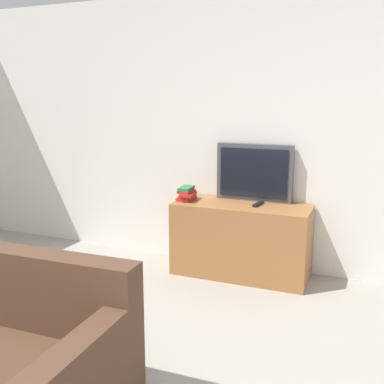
# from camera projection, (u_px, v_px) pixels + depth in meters

# --- Properties ---
(wall_back) EXTENTS (9.00, 0.06, 2.60)m
(wall_back) POSITION_uv_depth(u_px,v_px,m) (226.00, 133.00, 4.33)
(wall_back) COLOR white
(wall_back) RESTS_ON ground_plane
(tv_stand) EXTENTS (1.24, 0.49, 0.68)m
(tv_stand) POSITION_uv_depth(u_px,v_px,m) (241.00, 240.00, 4.16)
(tv_stand) COLOR #9E6638
(tv_stand) RESTS_ON ground_plane
(television) EXTENTS (0.72, 0.09, 0.54)m
(television) POSITION_uv_depth(u_px,v_px,m) (254.00, 172.00, 4.20)
(television) COLOR #4C4C51
(television) RESTS_ON tv_stand
(book_stack) EXTENTS (0.17, 0.23, 0.13)m
(book_stack) POSITION_uv_depth(u_px,v_px,m) (187.00, 194.00, 4.23)
(book_stack) COLOR #B72D28
(book_stack) RESTS_ON tv_stand
(remote_on_stand) EXTENTS (0.06, 0.20, 0.02)m
(remote_on_stand) POSITION_uv_depth(u_px,v_px,m) (258.00, 204.00, 4.06)
(remote_on_stand) COLOR black
(remote_on_stand) RESTS_ON tv_stand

